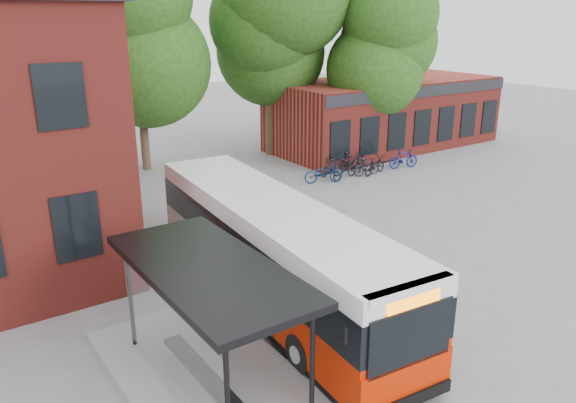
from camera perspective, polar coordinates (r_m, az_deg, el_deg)
ground at (r=15.83m, az=5.54°, el=-10.69°), size 100.00×100.00×0.00m
shop_row at (r=34.77m, az=9.81°, el=8.86°), size 14.00×6.20×4.00m
bus_shelter at (r=12.21m, az=-7.84°, el=-12.49°), size 3.60×7.00×2.90m
bike_rail at (r=28.47m, az=6.92°, el=3.12°), size 5.20×0.10×0.38m
tree_1 at (r=29.33m, az=-14.93°, el=13.06°), size 7.92×7.92×10.40m
tree_2 at (r=31.54m, az=-1.95°, el=14.55°), size 7.92×7.92×11.00m
tree_3 at (r=31.61m, az=9.99°, el=12.73°), size 7.04×7.04×9.28m
city_bus at (r=15.54m, az=-1.59°, el=-5.24°), size 3.38×11.52×2.88m
bicycle_0 at (r=26.80m, az=3.62°, el=2.91°), size 1.98×1.32×0.98m
bicycle_1 at (r=28.09m, az=4.35°, el=3.62°), size 1.69×0.90×0.98m
bicycle_2 at (r=27.58m, az=5.76°, el=3.24°), size 1.85×0.97×0.92m
bicycle_3 at (r=28.29m, az=8.02°, el=3.50°), size 1.51×0.60×0.88m
bicycle_4 at (r=28.59m, az=8.80°, el=3.67°), size 1.87×1.07×0.93m
bicycle_5 at (r=29.20m, az=6.41°, el=4.14°), size 1.69×0.90×0.98m
bicycle_6 at (r=29.71m, az=7.37°, el=4.22°), size 1.70×1.18×0.85m
bicycle_7 at (r=29.96m, az=11.64°, el=4.28°), size 1.75×0.87×1.02m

